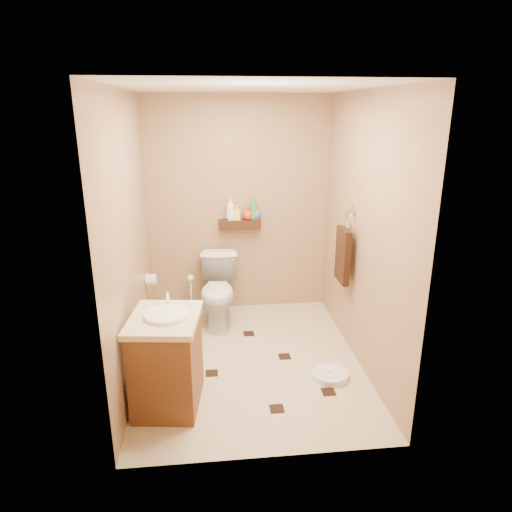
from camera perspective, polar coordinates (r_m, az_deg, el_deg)
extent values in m
plane|color=beige|center=(4.37, -0.76, -12.90)|extent=(2.50, 2.50, 0.00)
cube|color=#A5785E|center=(5.11, -2.16, 6.17)|extent=(2.00, 0.04, 2.40)
cube|color=#A5785E|center=(2.72, 1.66, -4.63)|extent=(2.00, 0.04, 2.40)
cube|color=#A5785E|center=(3.93, -15.50, 1.92)|extent=(0.04, 2.50, 2.40)
cube|color=#A5785E|center=(4.11, 13.22, 2.77)|extent=(0.04, 2.50, 2.40)
cube|color=silver|center=(3.75, -0.92, 20.36)|extent=(2.00, 2.50, 0.02)
cube|color=#3A1C0F|center=(5.07, -2.07, 4.00)|extent=(0.46, 0.14, 0.10)
cube|color=black|center=(4.20, -5.55, -14.36)|extent=(0.11, 0.11, 0.01)
cube|color=black|center=(4.43, 3.58, -12.42)|extent=(0.11, 0.11, 0.01)
cube|color=black|center=(3.77, 2.61, -18.52)|extent=(0.11, 0.11, 0.01)
cube|color=black|center=(4.84, -8.16, -9.80)|extent=(0.11, 0.11, 0.01)
cube|color=black|center=(3.99, 9.04, -16.42)|extent=(0.11, 0.11, 0.01)
cube|color=black|center=(4.83, -0.92, -9.67)|extent=(0.11, 0.11, 0.01)
imported|color=white|center=(4.94, -4.72, -4.41)|extent=(0.46, 0.75, 0.74)
cube|color=brown|center=(3.70, -11.05, -13.07)|extent=(0.54, 0.64, 0.71)
cube|color=beige|center=(3.52, -11.41, -7.77)|extent=(0.58, 0.68, 0.05)
cylinder|color=white|center=(3.51, -11.14, -7.36)|extent=(0.33, 0.33, 0.05)
cylinder|color=silver|center=(3.67, -10.96, -5.18)|extent=(0.03, 0.03, 0.11)
cylinder|color=white|center=(4.16, 9.23, -14.46)|extent=(0.41, 0.41, 0.06)
cylinder|color=white|center=(4.14, 9.25, -14.10)|extent=(0.19, 0.19, 0.01)
cylinder|color=#1B6D65|center=(5.28, -8.02, -6.62)|extent=(0.11, 0.11, 0.12)
cylinder|color=white|center=(5.20, -8.12, -4.40)|extent=(0.02, 0.02, 0.34)
sphere|color=white|center=(5.14, -8.20, -2.75)|extent=(0.08, 0.08, 0.08)
cube|color=silver|center=(4.29, 12.12, 5.96)|extent=(0.03, 0.06, 0.08)
torus|color=silver|center=(4.31, 11.57, 4.40)|extent=(0.02, 0.19, 0.19)
cube|color=black|center=(4.38, 10.80, 0.08)|extent=(0.06, 0.30, 0.52)
cylinder|color=white|center=(4.72, -13.01, -2.88)|extent=(0.11, 0.11, 0.11)
cylinder|color=silver|center=(4.71, -13.54, -2.21)|extent=(0.04, 0.02, 0.02)
imported|color=white|center=(5.02, -3.21, 5.94)|extent=(0.14, 0.14, 0.26)
imported|color=yellow|center=(5.04, -2.36, 5.48)|extent=(0.09, 0.09, 0.17)
imported|color=red|center=(5.05, -0.99, 5.37)|extent=(0.15, 0.15, 0.14)
imported|color=green|center=(5.04, -0.29, 5.94)|extent=(0.12, 0.12, 0.24)
imported|color=#ECBA4E|center=(5.05, -0.09, 5.42)|extent=(0.08, 0.07, 0.15)
imported|color=#4350A8|center=(5.06, 0.02, 5.39)|extent=(0.11, 0.11, 0.14)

